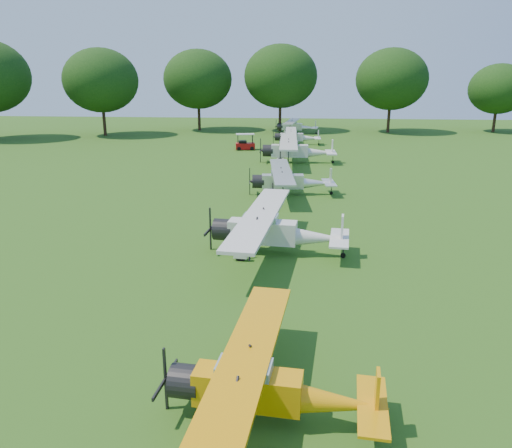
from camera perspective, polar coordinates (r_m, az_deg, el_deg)
The scene contains 9 objects.
ground at distance 23.34m, azimuth 1.78°, elevation -4.73°, with size 160.00×160.00×0.00m, color #285415.
tree_belt at distance 21.97m, azimuth 11.68°, elevation 15.08°, with size 137.36×130.27×14.52m.
aircraft_2 at distance 13.19m, azimuth 0.97°, elevation -17.91°, with size 5.79×9.22×1.81m.
aircraft_3 at distance 24.43m, azimuth 1.96°, elevation -0.55°, with size 7.00×11.15×2.19m.
aircraft_4 at distance 36.68m, azimuth 3.81°, elevation 5.14°, with size 6.36×10.13×1.99m.
aircraft_5 at distance 50.22m, azimuth 4.52°, elevation 8.56°, with size 7.60×12.08×2.39m.
aircraft_6 at distance 63.44m, azimuth 4.50°, elevation 10.02°, with size 6.00×9.53×1.88m.
aircraft_7 at distance 75.64m, azimuth 4.51°, elevation 11.15°, with size 6.32×10.07×1.98m.
golf_cart at distance 58.94m, azimuth -1.29°, elevation 9.07°, with size 2.36×1.67×1.86m.
Camera 1 is at (1.23, -21.67, 8.57)m, focal length 35.00 mm.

